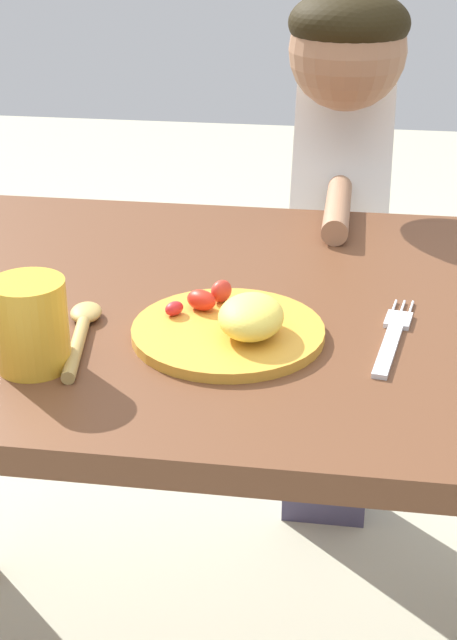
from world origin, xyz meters
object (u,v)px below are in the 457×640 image
object	(u,v)px
fork	(392,337)
spoon	(81,329)
person	(338,239)
plate	(234,325)
drinking_cup	(31,324)

from	to	relation	value
fork	spoon	bearing A→B (deg)	105.85
spoon	person	bearing A→B (deg)	-33.50
plate	spoon	bearing A→B (deg)	-173.59
spoon	fork	bearing A→B (deg)	-92.84
spoon	drinking_cup	size ratio (longest dim) A/B	1.88
fork	person	xyz separation A→B (m)	(-0.08, 0.60, -0.10)
fork	drinking_cup	size ratio (longest dim) A/B	2.04
fork	drinking_cup	distance (m)	0.42
fork	drinking_cup	world-z (taller)	drinking_cup
fork	person	world-z (taller)	person
fork	drinking_cup	bearing A→B (deg)	116.36
fork	spoon	size ratio (longest dim) A/B	1.09
drinking_cup	person	bearing A→B (deg)	66.42
plate	drinking_cup	world-z (taller)	drinking_cup
fork	person	distance (m)	0.61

